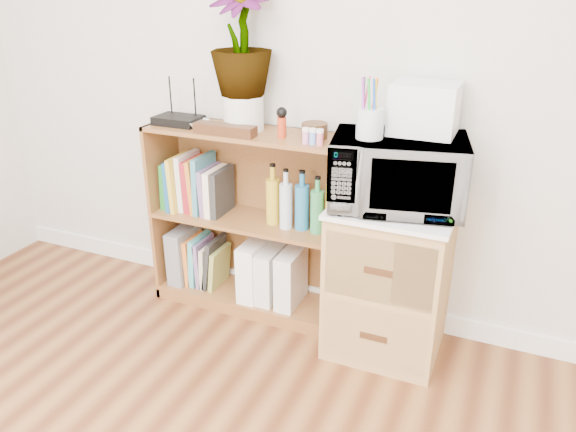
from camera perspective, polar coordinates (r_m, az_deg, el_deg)
The scene contains 21 objects.
skirting_board at distance 3.02m, azimuth 3.37°, elevation -8.12°, with size 4.00×0.02×0.10m, color white.
bookshelf at distance 2.84m, azimuth -4.06°, elevation -0.68°, with size 1.00×0.30×0.95m, color brown.
wicker_unit at distance 2.60m, azimuth 10.21°, elevation -6.49°, with size 0.50×0.45×0.70m, color #9E7542.
microwave at distance 2.38m, azimuth 11.04°, elevation 4.35°, with size 0.54×0.37×0.30m, color silver.
pen_cup at distance 2.29m, azimuth 8.33°, elevation 9.31°, with size 0.11×0.11×0.12m, color silver.
small_appliance at distance 2.39m, azimuth 13.69°, elevation 10.57°, with size 0.26×0.22×0.21m, color white.
router at distance 2.84m, azimuth -11.07°, elevation 9.54°, with size 0.22×0.15×0.04m, color black.
white_bowl at distance 2.78m, azimuth -9.47°, elevation 9.26°, with size 0.13×0.13×0.03m, color silver.
plant_pot at distance 2.68m, azimuth -4.53°, elevation 10.44°, with size 0.19×0.19×0.16m, color silver.
potted_plant at distance 2.63m, azimuth -4.77°, elevation 17.51°, with size 0.28×0.28×0.50m, color #2E7534.
trinket_box at distance 2.61m, azimuth -6.43°, elevation 8.72°, with size 0.30×0.07×0.05m, color #35190E.
kokeshi_doll at distance 2.55m, azimuth -0.64°, elevation 8.98°, with size 0.04×0.04×0.09m, color #B33116.
wooden_bowl at distance 2.54m, azimuth 2.72°, elevation 8.66°, with size 0.12×0.12×0.07m, color #3A240F.
paint_jars at distance 2.44m, azimuth 2.52°, elevation 7.91°, with size 0.11×0.04×0.06m, color pink.
file_box at distance 3.14m, azimuth -10.45°, elevation -3.75°, with size 0.09×0.24×0.30m, color slate.
magazine_holder_left at distance 2.93m, azimuth -3.43°, elevation -5.37°, with size 0.10×0.24×0.30m, color white.
magazine_holder_mid at distance 2.90m, azimuth -1.78°, elevation -5.95°, with size 0.09×0.22×0.28m, color silver.
magazine_holder_right at distance 2.85m, azimuth 0.31°, elevation -6.28°, with size 0.09×0.23×0.29m, color silver.
cookbooks at distance 2.92m, azimuth -9.35°, elevation 3.10°, with size 0.34×0.20×0.30m.
liquor_bottles at distance 2.66m, azimuth 1.53°, elevation 1.65°, with size 0.38×0.07×0.32m.
lower_books at distance 3.08m, azimuth -8.27°, elevation -4.60°, with size 0.20×0.19×0.28m.
Camera 1 is at (0.86, -0.19, 1.63)m, focal length 35.00 mm.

